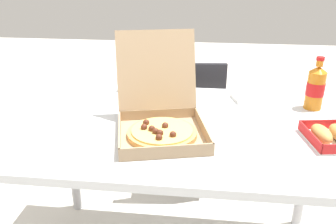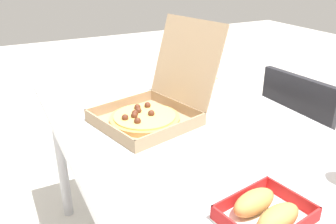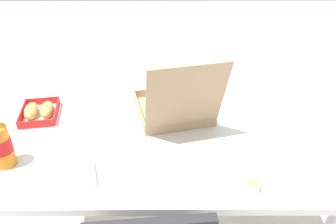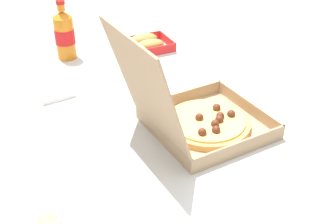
{
  "view_description": "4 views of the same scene",
  "coord_description": "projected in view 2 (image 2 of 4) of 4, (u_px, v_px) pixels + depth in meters",
  "views": [
    {
      "loc": [
        0.1,
        -1.23,
        1.31
      ],
      "look_at": [
        -0.04,
        -0.05,
        0.8
      ],
      "focal_mm": 37.48,
      "sensor_mm": 36.0,
      "label": 1
    },
    {
      "loc": [
        0.98,
        -0.56,
        1.28
      ],
      "look_at": [
        -0.04,
        -0.04,
        0.77
      ],
      "focal_mm": 37.29,
      "sensor_mm": 36.0,
      "label": 2
    },
    {
      "loc": [
        -0.03,
        1.08,
        1.53
      ],
      "look_at": [
        -0.03,
        -0.03,
        0.8
      ],
      "focal_mm": 34.18,
      "sensor_mm": 36.0,
      "label": 3
    },
    {
      "loc": [
        -1.01,
        0.27,
        1.44
      ],
      "look_at": [
        0.01,
        -0.03,
        0.77
      ],
      "focal_mm": 46.15,
      "sensor_mm": 36.0,
      "label": 4
    }
  ],
  "objects": [
    {
      "name": "pizza_box_open",
      "position": [
        153.0,
        107.0,
        1.24
      ],
      "size": [
        0.39,
        0.46,
        0.34
      ],
      "color": "tan",
      "rests_on": "dining_table"
    },
    {
      "name": "dipping_sauce_cup",
      "position": [
        214.0,
        80.0,
        1.63
      ],
      "size": [
        0.06,
        0.06,
        0.02
      ],
      "color": "white",
      "rests_on": "dining_table"
    },
    {
      "name": "paper_menu",
      "position": [
        128.0,
        87.0,
        1.58
      ],
      "size": [
        0.24,
        0.2,
        0.0
      ],
      "primitive_type": "cube",
      "rotation": [
        0.0,
        0.0,
        -0.26
      ],
      "color": "white",
      "rests_on": "dining_table"
    },
    {
      "name": "dining_table",
      "position": [
        183.0,
        140.0,
        1.28
      ],
      "size": [
        1.37,
        0.85,
        0.74
      ],
      "color": "silver",
      "rests_on": "ground_plane"
    },
    {
      "name": "napkin_pile",
      "position": [
        300.0,
        134.0,
        1.14
      ],
      "size": [
        0.13,
        0.13,
        0.02
      ],
      "primitive_type": "cube",
      "rotation": [
        0.0,
        0.0,
        0.26
      ],
      "color": "white",
      "rests_on": "dining_table"
    },
    {
      "name": "bread_side_box",
      "position": [
        266.0,
        212.0,
        0.77
      ],
      "size": [
        0.18,
        0.21,
        0.06
      ],
      "color": "white",
      "rests_on": "dining_table"
    },
    {
      "name": "chair",
      "position": [
        306.0,
        145.0,
        1.62
      ],
      "size": [
        0.43,
        0.43,
        0.83
      ],
      "color": "#232328",
      "rests_on": "ground_plane"
    }
  ]
}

